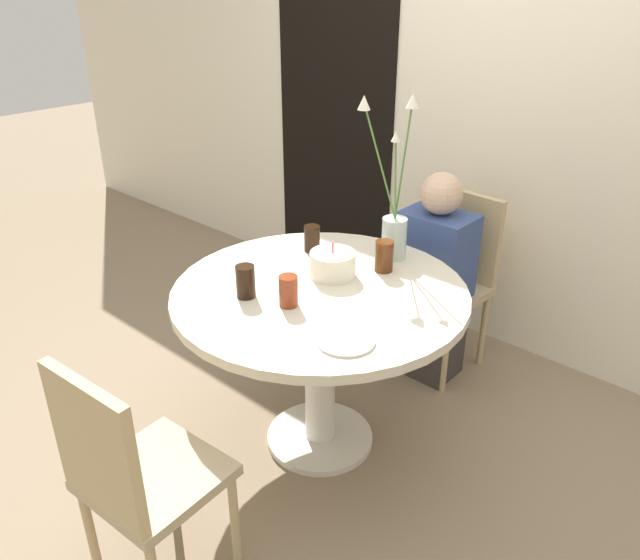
% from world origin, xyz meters
% --- Properties ---
extents(ground_plane, '(16.00, 16.00, 0.00)m').
position_xyz_m(ground_plane, '(0.00, 0.00, 0.00)').
color(ground_plane, '#89755B').
extents(wall_back, '(8.00, 0.05, 2.60)m').
position_xyz_m(wall_back, '(0.00, 1.35, 1.30)').
color(wall_back, beige).
rests_on(wall_back, ground_plane).
extents(doorway_panel, '(0.90, 0.01, 2.05)m').
position_xyz_m(doorway_panel, '(-1.06, 1.32, 1.02)').
color(doorway_panel, black).
rests_on(doorway_panel, ground_plane).
extents(dining_table, '(1.19, 1.19, 0.77)m').
position_xyz_m(dining_table, '(0.00, 0.00, 0.63)').
color(dining_table, beige).
rests_on(dining_table, ground_plane).
extents(chair_near_front, '(0.42, 0.42, 0.92)m').
position_xyz_m(chair_near_front, '(0.06, 0.95, 0.53)').
color(chair_near_front, tan).
rests_on(chair_near_front, ground_plane).
extents(chair_right_flank, '(0.43, 0.43, 0.92)m').
position_xyz_m(chair_right_flank, '(0.07, -0.95, 0.53)').
color(chair_right_flank, tan).
rests_on(chair_right_flank, ground_plane).
extents(birthday_cake, '(0.19, 0.19, 0.15)m').
position_xyz_m(birthday_cake, '(-0.04, 0.13, 0.83)').
color(birthday_cake, white).
rests_on(birthday_cake, dining_table).
extents(flower_vase, '(0.25, 0.15, 0.72)m').
position_xyz_m(flower_vase, '(0.03, 0.44, 0.95)').
color(flower_vase, '#B2C6C1').
rests_on(flower_vase, dining_table).
extents(side_plate, '(0.21, 0.21, 0.01)m').
position_xyz_m(side_plate, '(0.33, -0.23, 0.78)').
color(side_plate, silver).
rests_on(side_plate, dining_table).
extents(drink_glass_0, '(0.07, 0.07, 0.12)m').
position_xyz_m(drink_glass_0, '(-0.28, 0.26, 0.83)').
color(drink_glass_0, black).
rests_on(drink_glass_0, dining_table).
extents(drink_glass_1, '(0.08, 0.08, 0.13)m').
position_xyz_m(drink_glass_1, '(0.09, 0.31, 0.84)').
color(drink_glass_1, '#51280F').
rests_on(drink_glass_1, dining_table).
extents(drink_glass_2, '(0.08, 0.08, 0.13)m').
position_xyz_m(drink_glass_2, '(-0.17, -0.24, 0.84)').
color(drink_glass_2, black).
rests_on(drink_glass_2, dining_table).
extents(drink_glass_3, '(0.07, 0.07, 0.12)m').
position_xyz_m(drink_glass_3, '(0.00, -0.18, 0.84)').
color(drink_glass_3, maroon).
rests_on(drink_glass_3, dining_table).
extents(person_woman, '(0.34, 0.24, 1.08)m').
position_xyz_m(person_woman, '(0.05, 0.79, 0.51)').
color(person_woman, '#383333').
rests_on(person_woman, ground_plane).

